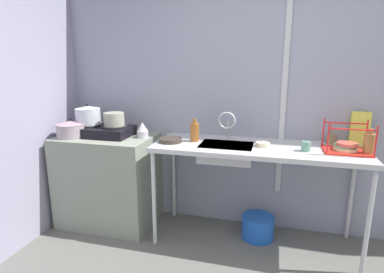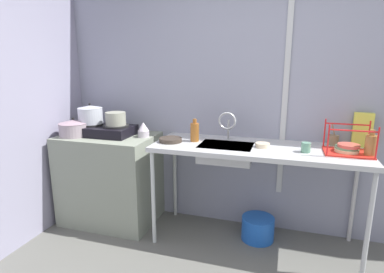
{
  "view_description": "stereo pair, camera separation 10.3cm",
  "coord_description": "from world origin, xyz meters",
  "px_view_note": "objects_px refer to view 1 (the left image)",
  "views": [
    {
      "loc": [
        -0.04,
        -1.31,
        1.6
      ],
      "look_at": [
        -0.75,
        1.35,
        0.96
      ],
      "focal_mm": 29.02,
      "sensor_mm": 36.0,
      "label": 1
    },
    {
      "loc": [
        0.06,
        -1.28,
        1.6
      ],
      "look_at": [
        -0.75,
        1.35,
        0.96
      ],
      "focal_mm": 29.02,
      "sensor_mm": 36.0,
      "label": 2
    }
  ],
  "objects_px": {
    "bottle_by_sink": "(195,132)",
    "cereal_box": "(360,129)",
    "pot_on_right_burner": "(114,119)",
    "percolator": "(142,130)",
    "cup_by_rack": "(306,146)",
    "frying_pan": "(171,140)",
    "bucket_on_floor": "(258,227)",
    "pot_on_left_burner": "(88,115)",
    "pot_beside_stove": "(71,129)",
    "sink_basin": "(226,152)",
    "small_bowl_on_drainboard": "(263,144)",
    "utensil_jar": "(331,139)",
    "dish_rack": "(346,147)",
    "stove": "(102,131)",
    "bottle_by_rack": "(369,144)",
    "faucet": "(227,122)"
  },
  "relations": [
    {
      "from": "bottle_by_rack",
      "to": "cereal_box",
      "type": "xyz_separation_m",
      "value": [
        -0.0,
        0.31,
        0.06
      ]
    },
    {
      "from": "sink_basin",
      "to": "cup_by_rack",
      "type": "relative_size",
      "value": 5.72
    },
    {
      "from": "percolator",
      "to": "frying_pan",
      "type": "relative_size",
      "value": 0.71
    },
    {
      "from": "pot_on_left_burner",
      "to": "dish_rack",
      "type": "distance_m",
      "value": 2.36
    },
    {
      "from": "utensil_jar",
      "to": "small_bowl_on_drainboard",
      "type": "bearing_deg",
      "value": -155.74
    },
    {
      "from": "percolator",
      "to": "cup_by_rack",
      "type": "distance_m",
      "value": 1.48
    },
    {
      "from": "stove",
      "to": "cup_by_rack",
      "type": "xyz_separation_m",
      "value": [
        1.9,
        -0.06,
        -0.01
      ]
    },
    {
      "from": "pot_beside_stove",
      "to": "percolator",
      "type": "distance_m",
      "value": 0.69
    },
    {
      "from": "cup_by_rack",
      "to": "pot_on_left_burner",
      "type": "bearing_deg",
      "value": 178.2
    },
    {
      "from": "pot_on_right_burner",
      "to": "cereal_box",
      "type": "xyz_separation_m",
      "value": [
        2.22,
        0.27,
        -0.03
      ]
    },
    {
      "from": "faucet",
      "to": "dish_rack",
      "type": "xyz_separation_m",
      "value": [
        0.99,
        -0.1,
        -0.14
      ]
    },
    {
      "from": "sink_basin",
      "to": "frying_pan",
      "type": "height_order",
      "value": "frying_pan"
    },
    {
      "from": "pot_on_right_burner",
      "to": "frying_pan",
      "type": "height_order",
      "value": "pot_on_right_burner"
    },
    {
      "from": "sink_basin",
      "to": "cereal_box",
      "type": "xyz_separation_m",
      "value": [
        1.12,
        0.29,
        0.22
      ]
    },
    {
      "from": "pot_on_right_burner",
      "to": "pot_beside_stove",
      "type": "bearing_deg",
      "value": -162.48
    },
    {
      "from": "pot_on_right_burner",
      "to": "bottle_by_rack",
      "type": "relative_size",
      "value": 0.93
    },
    {
      "from": "sink_basin",
      "to": "frying_pan",
      "type": "distance_m",
      "value": 0.51
    },
    {
      "from": "pot_on_left_burner",
      "to": "pot_on_right_burner",
      "type": "bearing_deg",
      "value": 0.0
    },
    {
      "from": "stove",
      "to": "bucket_on_floor",
      "type": "height_order",
      "value": "stove"
    },
    {
      "from": "frying_pan",
      "to": "cereal_box",
      "type": "relative_size",
      "value": 0.71
    },
    {
      "from": "pot_on_left_burner",
      "to": "pot_beside_stove",
      "type": "xyz_separation_m",
      "value": [
        -0.11,
        -0.12,
        -0.12
      ]
    },
    {
      "from": "pot_on_left_burner",
      "to": "small_bowl_on_drainboard",
      "type": "bearing_deg",
      "value": -0.26
    },
    {
      "from": "pot_on_left_burner",
      "to": "cup_by_rack",
      "type": "height_order",
      "value": "pot_on_left_burner"
    },
    {
      "from": "cup_by_rack",
      "to": "bottle_by_sink",
      "type": "bearing_deg",
      "value": 174.96
    },
    {
      "from": "stove",
      "to": "utensil_jar",
      "type": "height_order",
      "value": "utensil_jar"
    },
    {
      "from": "faucet",
      "to": "bottle_by_rack",
      "type": "height_order",
      "value": "faucet"
    },
    {
      "from": "pot_on_left_burner",
      "to": "sink_basin",
      "type": "xyz_separation_m",
      "value": [
        1.38,
        -0.03,
        -0.27
      ]
    },
    {
      "from": "bottle_by_sink",
      "to": "cereal_box",
      "type": "xyz_separation_m",
      "value": [
        1.42,
        0.24,
        0.06
      ]
    },
    {
      "from": "pot_on_right_burner",
      "to": "utensil_jar",
      "type": "bearing_deg",
      "value": 7.29
    },
    {
      "from": "cup_by_rack",
      "to": "pot_beside_stove",
      "type": "bearing_deg",
      "value": -178.38
    },
    {
      "from": "pot_on_right_burner",
      "to": "bucket_on_floor",
      "type": "relative_size",
      "value": 0.65
    },
    {
      "from": "bottle_by_sink",
      "to": "sink_basin",
      "type": "bearing_deg",
      "value": -8.91
    },
    {
      "from": "dish_rack",
      "to": "bottle_by_sink",
      "type": "relative_size",
      "value": 1.69
    },
    {
      "from": "bottle_by_sink",
      "to": "utensil_jar",
      "type": "relative_size",
      "value": 1.06
    },
    {
      "from": "stove",
      "to": "bucket_on_floor",
      "type": "distance_m",
      "value": 1.77
    },
    {
      "from": "dish_rack",
      "to": "cereal_box",
      "type": "relative_size",
      "value": 1.21
    },
    {
      "from": "faucet",
      "to": "bucket_on_floor",
      "type": "xyz_separation_m",
      "value": [
        0.32,
        -0.05,
        -0.98
      ]
    },
    {
      "from": "pot_on_left_burner",
      "to": "bottle_by_rack",
      "type": "bearing_deg",
      "value": -1.03
    },
    {
      "from": "percolator",
      "to": "dish_rack",
      "type": "bearing_deg",
      "value": -1.02
    },
    {
      "from": "cup_by_rack",
      "to": "bucket_on_floor",
      "type": "relative_size",
      "value": 0.27
    },
    {
      "from": "stove",
      "to": "cereal_box",
      "type": "xyz_separation_m",
      "value": [
        2.36,
        0.27,
        0.09
      ]
    },
    {
      "from": "pot_beside_stove",
      "to": "sink_basin",
      "type": "bearing_deg",
      "value": 3.74
    },
    {
      "from": "frying_pan",
      "to": "small_bowl_on_drainboard",
      "type": "relative_size",
      "value": 1.7
    },
    {
      "from": "pot_on_right_burner",
      "to": "percolator",
      "type": "distance_m",
      "value": 0.3
    },
    {
      "from": "sink_basin",
      "to": "utensil_jar",
      "type": "distance_m",
      "value": 0.94
    },
    {
      "from": "dish_rack",
      "to": "utensil_jar",
      "type": "bearing_deg",
      "value": 106.65
    },
    {
      "from": "dish_rack",
      "to": "bucket_on_floor",
      "type": "xyz_separation_m",
      "value": [
        -0.67,
        0.05,
        -0.84
      ]
    },
    {
      "from": "stove",
      "to": "cup_by_rack",
      "type": "distance_m",
      "value": 1.9
    },
    {
      "from": "frying_pan",
      "to": "stove",
      "type": "bearing_deg",
      "value": 174.79
    },
    {
      "from": "pot_beside_stove",
      "to": "dish_rack",
      "type": "relative_size",
      "value": 0.81
    }
  ]
}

